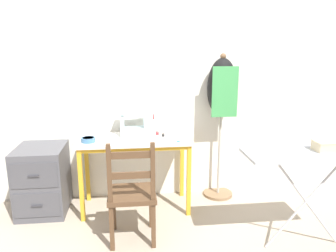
{
  "coord_description": "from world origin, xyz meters",
  "views": [
    {
      "loc": [
        -0.02,
        -2.88,
        1.65
      ],
      "look_at": [
        0.33,
        0.23,
        0.87
      ],
      "focal_mm": 35.0,
      "sensor_mm": 36.0,
      "label": 1
    }
  ],
  "objects": [
    {
      "name": "sewing_machine",
      "position": [
        0.05,
        0.36,
        0.89
      ],
      "size": [
        0.34,
        0.19,
        0.32
      ],
      "color": "silver",
      "rests_on": "sewing_table"
    },
    {
      "name": "filing_cabinet",
      "position": [
        -0.93,
        0.29,
        0.34
      ],
      "size": [
        0.46,
        0.54,
        0.67
      ],
      "color": "#4C4C51",
      "rests_on": "ground_plane"
    },
    {
      "name": "scissors",
      "position": [
        0.44,
        0.11,
        0.75
      ],
      "size": [
        0.13,
        0.12,
        0.01
      ],
      "color": "silver",
      "rests_on": "sewing_table"
    },
    {
      "name": "ironing_board",
      "position": [
        1.38,
        -0.57,
        0.78
      ],
      "size": [
        1.06,
        0.36,
        0.83
      ],
      "color": "#ADB2B7",
      "rests_on": "ground_plane"
    },
    {
      "name": "fabric_bowl",
      "position": [
        -0.44,
        0.17,
        0.77
      ],
      "size": [
        0.14,
        0.14,
        0.04
      ],
      "color": "teal",
      "rests_on": "sewing_table"
    },
    {
      "name": "wooden_chair",
      "position": [
        -0.04,
        -0.33,
        0.43
      ],
      "size": [
        0.4,
        0.38,
        0.92
      ],
      "color": "#513823",
      "rests_on": "ground_plane"
    },
    {
      "name": "sewing_table",
      "position": [
        0.0,
        0.24,
        0.65
      ],
      "size": [
        1.1,
        0.52,
        0.75
      ],
      "color": "silver",
      "rests_on": "ground_plane"
    },
    {
      "name": "wall_back",
      "position": [
        0.0,
        0.58,
        1.27
      ],
      "size": [
        10.0,
        0.05,
        2.55
      ],
      "color": "silver",
      "rests_on": "ground_plane"
    },
    {
      "name": "thread_spool_mid_table",
      "position": [
        0.29,
        0.28,
        0.77
      ],
      "size": [
        0.03,
        0.03,
        0.03
      ],
      "color": "black",
      "rests_on": "sewing_table"
    },
    {
      "name": "thread_spool_near_machine",
      "position": [
        0.23,
        0.34,
        0.77
      ],
      "size": [
        0.04,
        0.04,
        0.04
      ],
      "color": "red",
      "rests_on": "sewing_table"
    },
    {
      "name": "dress_form",
      "position": [
        0.92,
        0.44,
        1.13
      ],
      "size": [
        0.32,
        0.32,
        1.57
      ],
      "color": "#846647",
      "rests_on": "ground_plane"
    },
    {
      "name": "ground_plane",
      "position": [
        0.0,
        0.0,
        0.0
      ],
      "size": [
        14.0,
        14.0,
        0.0
      ],
      "primitive_type": "plane",
      "color": "tan"
    },
    {
      "name": "storage_box",
      "position": [
        1.5,
        -0.54,
        0.87
      ],
      "size": [
        0.17,
        0.14,
        0.08
      ],
      "color": "beige",
      "rests_on": "ironing_board"
    }
  ]
}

